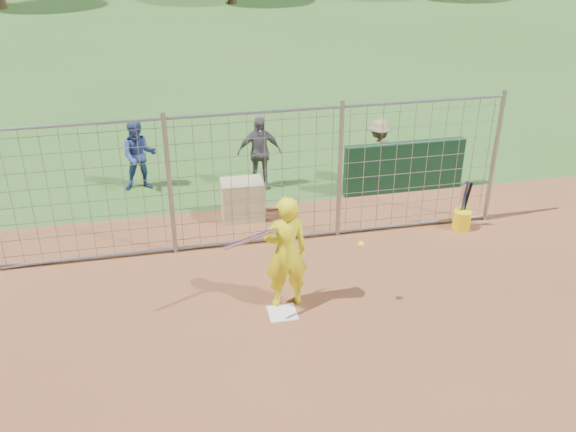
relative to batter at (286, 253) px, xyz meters
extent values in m
plane|color=#2D591E|center=(-0.11, -0.05, -0.93)|extent=(100.00, 100.00, 0.00)
cube|color=silver|center=(-0.11, -0.25, -0.92)|extent=(0.43, 0.43, 0.02)
cube|color=#11381E|center=(3.29, 3.55, -0.38)|extent=(2.60, 0.20, 1.10)
imported|color=yellow|center=(0.00, 0.00, 0.00)|extent=(0.71, 0.49, 1.86)
imported|color=navy|center=(-2.16, 4.82, -0.17)|extent=(0.75, 0.58, 1.53)
imported|color=#535256|center=(0.34, 4.37, -0.13)|extent=(0.94, 0.40, 1.61)
imported|color=olive|center=(2.86, 4.01, -0.20)|extent=(1.09, 0.99, 1.47)
cube|color=#C9B97E|center=(-0.24, 3.00, -0.53)|extent=(0.80, 0.55, 0.80)
cylinder|color=silver|center=(-0.58, -0.30, 0.47)|extent=(0.80, 0.43, 0.06)
sphere|color=#E4F419|center=(1.08, -0.30, 0.18)|extent=(0.10, 0.10, 0.10)
cylinder|color=yellow|center=(3.77, 1.70, -0.74)|extent=(0.34, 0.34, 0.38)
cylinder|color=silver|center=(3.72, 1.75, -0.38)|extent=(0.07, 0.20, 0.85)
cylinder|color=navy|center=(3.79, 1.75, -0.38)|extent=(0.06, 0.10, 0.85)
cylinder|color=black|center=(3.84, 1.75, -0.38)|extent=(0.06, 0.24, 0.84)
cylinder|color=gray|center=(-1.61, 1.95, 0.37)|extent=(0.08, 0.08, 2.60)
cylinder|color=gray|center=(1.39, 1.95, 0.37)|extent=(0.08, 0.08, 2.60)
cylinder|color=gray|center=(4.39, 1.95, 0.37)|extent=(0.08, 0.08, 2.60)
cylinder|color=gray|center=(-0.11, 1.95, 1.57)|extent=(9.00, 0.05, 0.05)
cylinder|color=gray|center=(-0.11, 1.95, -0.85)|extent=(9.00, 0.05, 0.05)
cube|color=gray|center=(-0.11, 1.95, 0.32)|extent=(9.00, 0.02, 2.50)
camera|label=1|loc=(-1.69, -8.13, 4.96)|focal=40.00mm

